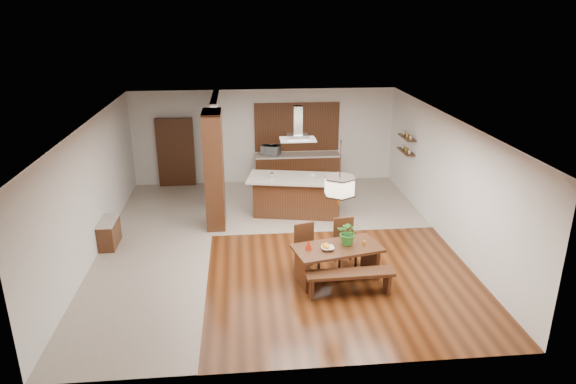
{
  "coord_description": "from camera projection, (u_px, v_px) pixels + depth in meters",
  "views": [
    {
      "loc": [
        -0.75,
        -10.9,
        5.2
      ],
      "look_at": [
        0.3,
        0.0,
        1.25
      ],
      "focal_mm": 32.0,
      "sensor_mm": 36.0,
      "label": 1
    }
  ],
  "objects": [
    {
      "name": "kitchen_island",
      "position": [
        297.0,
        195.0,
        13.48
      ],
      "size": [
        2.73,
        1.6,
        1.06
      ],
      "rotation": [
        0.0,
        0.0,
        -0.2
      ],
      "color": "black",
      "rests_on": "ground"
    },
    {
      "name": "island_cup",
      "position": [
        313.0,
        176.0,
        13.24
      ],
      "size": [
        0.14,
        0.14,
        0.09
      ],
      "primitive_type": "imported",
      "rotation": [
        0.0,
        0.0,
        0.32
      ],
      "color": "silver",
      "rests_on": "kitchen_island"
    },
    {
      "name": "rear_counter",
      "position": [
        297.0,
        169.0,
        15.9
      ],
      "size": [
        2.6,
        0.62,
        0.95
      ],
      "color": "black",
      "rests_on": "ground"
    },
    {
      "name": "pendant_lantern",
      "position": [
        340.0,
        174.0,
        9.67
      ],
      "size": [
        0.64,
        0.64,
        1.31
      ],
      "primitive_type": null,
      "color": "beige",
      "rests_on": "room_shell"
    },
    {
      "name": "shelf_upper",
      "position": [
        407.0,
        138.0,
        14.21
      ],
      "size": [
        0.26,
        0.9,
        0.04
      ],
      "primitive_type": "cube",
      "color": "black",
      "rests_on": "room_shell"
    },
    {
      "name": "tile_kitchen",
      "position": [
        313.0,
        202.0,
        14.49
      ],
      "size": [
        5.5,
        4.0,
        0.01
      ],
      "primitive_type": "cube",
      "color": "#AFA091",
      "rests_on": "ground"
    },
    {
      "name": "dining_chair_right",
      "position": [
        346.0,
        243.0,
        10.86
      ],
      "size": [
        0.48,
        0.48,
        1.0
      ],
      "primitive_type": null,
      "rotation": [
        0.0,
        0.0,
        0.09
      ],
      "color": "black",
      "rests_on": "ground"
    },
    {
      "name": "dining_bench",
      "position": [
        350.0,
        283.0,
        9.79
      ],
      "size": [
        1.71,
        0.42,
        0.48
      ],
      "primitive_type": null,
      "rotation": [
        0.0,
        0.0,
        0.03
      ],
      "color": "black",
      "rests_on": "ground"
    },
    {
      "name": "dining_chair_left",
      "position": [
        308.0,
        249.0,
        10.6
      ],
      "size": [
        0.54,
        0.54,
        1.0
      ],
      "primitive_type": null,
      "rotation": [
        0.0,
        0.0,
        0.28
      ],
      "color": "black",
      "rests_on": "ground"
    },
    {
      "name": "tile_hallway",
      "position": [
        156.0,
        247.0,
        11.79
      ],
      "size": [
        2.5,
        9.0,
        0.01
      ],
      "primitive_type": "cube",
      "color": "#AFA091",
      "rests_on": "ground"
    },
    {
      "name": "partition_pier",
      "position": [
        214.0,
        170.0,
        12.54
      ],
      "size": [
        0.45,
        1.0,
        2.9
      ],
      "primitive_type": "cube",
      "color": "black",
      "rests_on": "ground"
    },
    {
      "name": "hallway_console",
      "position": [
        109.0,
        233.0,
        11.78
      ],
      "size": [
        0.37,
        0.88,
        0.63
      ],
      "primitive_type": "cube",
      "color": "black",
      "rests_on": "ground"
    },
    {
      "name": "foliage_plant",
      "position": [
        348.0,
        233.0,
        10.21
      ],
      "size": [
        0.54,
        0.49,
        0.51
      ],
      "primitive_type": "imported",
      "rotation": [
        0.0,
        0.0,
        -0.23
      ],
      "color": "#2E7627",
      "rests_on": "dining_table"
    },
    {
      "name": "room_shell",
      "position": [
        275.0,
        158.0,
        11.34
      ],
      "size": [
        9.0,
        9.04,
        2.92
      ],
      "color": "#3B1B0A",
      "rests_on": "ground"
    },
    {
      "name": "shelf_lower",
      "position": [
        406.0,
        151.0,
        14.35
      ],
      "size": [
        0.26,
        0.9,
        0.04
      ],
      "primitive_type": "cube",
      "color": "black",
      "rests_on": "room_shell"
    },
    {
      "name": "range_hood",
      "position": [
        298.0,
        123.0,
        12.83
      ],
      "size": [
        0.9,
        0.55,
        0.87
      ],
      "primitive_type": null,
      "color": "silver",
      "rests_on": "room_shell"
    },
    {
      "name": "dining_table",
      "position": [
        337.0,
        255.0,
        10.25
      ],
      "size": [
        1.87,
        1.22,
        0.72
      ],
      "rotation": [
        0.0,
        0.0,
        0.23
      ],
      "color": "black",
      "rests_on": "ground"
    },
    {
      "name": "soffit_band",
      "position": [
        274.0,
        121.0,
        11.06
      ],
      "size": [
        8.0,
        9.0,
        0.02
      ],
      "primitive_type": "cube",
      "color": "#3F1C0F",
      "rests_on": "room_shell"
    },
    {
      "name": "partition_stub",
      "position": [
        217.0,
        148.0,
        14.51
      ],
      "size": [
        0.18,
        2.4,
        2.9
      ],
      "primitive_type": "cube",
      "color": "silver",
      "rests_on": "ground"
    },
    {
      "name": "hallway_doorway",
      "position": [
        176.0,
        152.0,
        15.56
      ],
      "size": [
        1.1,
        0.2,
        2.1
      ],
      "primitive_type": "cube",
      "color": "black",
      "rests_on": "ground"
    },
    {
      "name": "kitchen_window",
      "position": [
        297.0,
        127.0,
        15.71
      ],
      "size": [
        2.6,
        0.08,
        1.5
      ],
      "primitive_type": "cube",
      "color": "#A55B31",
      "rests_on": "room_shell"
    },
    {
      "name": "napkin_cone",
      "position": [
        309.0,
        244.0,
        10.05
      ],
      "size": [
        0.16,
        0.16,
        0.22
      ],
      "primitive_type": "cone",
      "rotation": [
        0.0,
        0.0,
        0.15
      ],
      "color": "#A41D0B",
      "rests_on": "dining_table"
    },
    {
      "name": "microwave",
      "position": [
        271.0,
        150.0,
        15.64
      ],
      "size": [
        0.64,
        0.55,
        0.3
      ],
      "primitive_type": "imported",
      "rotation": [
        0.0,
        0.0,
        -0.41
      ],
      "color": "#ADB0B4",
      "rests_on": "rear_counter"
    },
    {
      "name": "fruit_bowl",
      "position": [
        328.0,
        248.0,
        10.05
      ],
      "size": [
        0.26,
        0.26,
        0.06
      ],
      "primitive_type": "imported",
      "rotation": [
        0.0,
        0.0,
        0.04
      ],
      "color": "beige",
      "rests_on": "dining_table"
    },
    {
      "name": "gold_ornament",
      "position": [
        364.0,
        243.0,
        10.24
      ],
      "size": [
        0.08,
        0.08,
        0.09
      ],
      "primitive_type": "cylinder",
      "rotation": [
        0.0,
        0.0,
        -0.25
      ],
      "color": "gold",
      "rests_on": "dining_table"
    }
  ]
}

